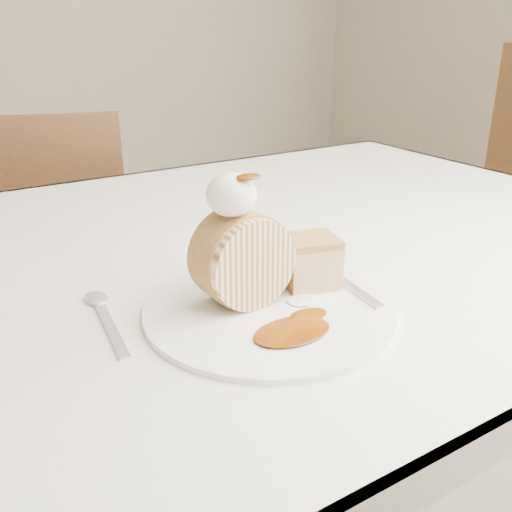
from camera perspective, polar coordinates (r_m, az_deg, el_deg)
table at (r=0.82m, az=-4.05°, el=-4.85°), size 1.40×0.90×0.75m
chair_far at (r=1.50m, az=-20.21°, el=-0.43°), size 0.50×0.50×0.86m
plate at (r=0.61m, az=1.31°, el=-5.40°), size 0.33×0.33×0.01m
roulade_slice at (r=0.60m, az=-1.31°, el=-0.29°), size 0.10×0.06×0.10m
cake_chunk at (r=0.65m, az=5.42°, el=-0.81°), size 0.07×0.07×0.05m
whipped_cream at (r=0.57m, az=-2.49°, el=6.17°), size 0.05×0.05×0.05m
caramel_drizzle at (r=0.56m, az=-0.76°, el=8.48°), size 0.03×0.02×0.01m
caramel_pool at (r=0.56m, az=3.63°, el=-7.52°), size 0.09×0.07×0.00m
fork at (r=0.66m, az=9.46°, el=-3.04°), size 0.04×0.16×0.00m
spoon at (r=0.59m, az=-14.22°, el=-7.20°), size 0.04×0.14×0.00m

